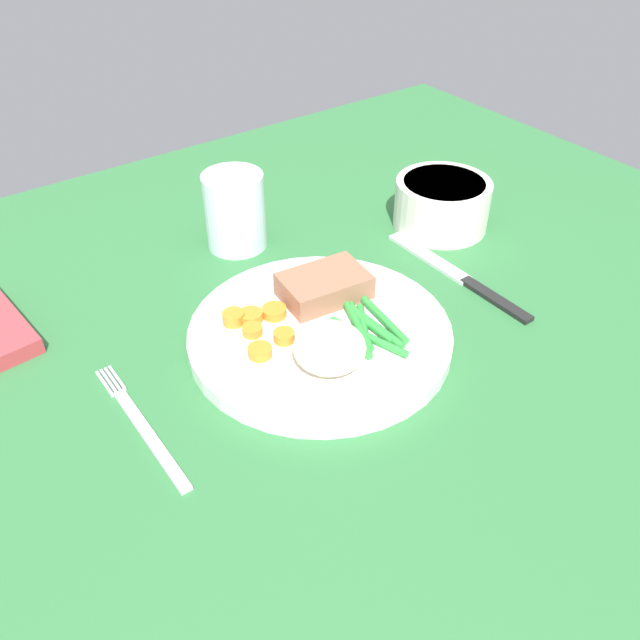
% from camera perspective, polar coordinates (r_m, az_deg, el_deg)
% --- Properties ---
extents(dining_table, '(1.20, 0.90, 0.02)m').
position_cam_1_polar(dining_table, '(0.66, -2.77, -1.67)').
color(dining_table, '#2D6B38').
rests_on(dining_table, ground).
extents(dinner_plate, '(0.25, 0.25, 0.02)m').
position_cam_1_polar(dinner_plate, '(0.64, -0.00, -1.27)').
color(dinner_plate, white).
rests_on(dinner_plate, dining_table).
extents(meat_portion, '(0.09, 0.07, 0.02)m').
position_cam_1_polar(meat_portion, '(0.66, 0.36, 2.94)').
color(meat_portion, '#936047').
rests_on(meat_portion, dinner_plate).
extents(mashed_potatoes, '(0.06, 0.06, 0.04)m').
position_cam_1_polar(mashed_potatoes, '(0.58, 0.82, -2.37)').
color(mashed_potatoes, beige).
rests_on(mashed_potatoes, dinner_plate).
extents(carrot_slices, '(0.07, 0.08, 0.01)m').
position_cam_1_polar(carrot_slices, '(0.63, -5.33, -0.45)').
color(carrot_slices, orange).
rests_on(carrot_slices, dinner_plate).
extents(green_beans, '(0.06, 0.11, 0.01)m').
position_cam_1_polar(green_beans, '(0.63, 4.13, -0.48)').
color(green_beans, '#2D8C38').
rests_on(green_beans, dinner_plate).
extents(fork, '(0.01, 0.17, 0.00)m').
position_cam_1_polar(fork, '(0.58, -15.02, -8.69)').
color(fork, silver).
rests_on(fork, dining_table).
extents(knife, '(0.02, 0.20, 0.01)m').
position_cam_1_polar(knife, '(0.74, 11.83, 3.64)').
color(knife, black).
rests_on(knife, dining_table).
extents(water_glass, '(0.07, 0.07, 0.09)m').
position_cam_1_polar(water_glass, '(0.77, -7.25, 8.80)').
color(water_glass, silver).
rests_on(water_glass, dining_table).
extents(salad_bowl, '(0.11, 0.11, 0.06)m').
position_cam_1_polar(salad_bowl, '(0.82, 10.39, 9.94)').
color(salad_bowl, silver).
rests_on(salad_bowl, dining_table).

